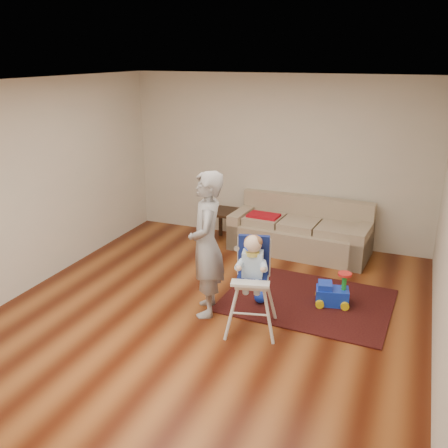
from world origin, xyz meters
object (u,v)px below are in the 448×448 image
at_px(ride_on_toy, 333,288).
at_px(toy_ball, 260,297).
at_px(high_chair, 252,285).
at_px(adult, 207,245).
at_px(side_table, 228,227).
at_px(sofa, 300,227).

distance_m(ride_on_toy, toy_ball, 0.90).
bearing_deg(toy_ball, ride_on_toy, 19.81).
bearing_deg(high_chair, adult, 149.49).
bearing_deg(adult, ride_on_toy, 96.62).
bearing_deg(high_chair, side_table, 103.32).
relative_size(ride_on_toy, toy_ball, 2.69).
bearing_deg(side_table, sofa, 0.51).
bearing_deg(sofa, ride_on_toy, -58.95).
bearing_deg(ride_on_toy, sofa, 104.59).
relative_size(side_table, high_chair, 0.46).
height_order(side_table, ride_on_toy, side_table).
height_order(toy_ball, high_chair, high_chair).
relative_size(toy_ball, adult, 0.09).
distance_m(high_chair, adult, 0.74).
xyz_separation_m(side_table, ride_on_toy, (2.00, -1.58, -0.03)).
relative_size(sofa, side_table, 4.11).
bearing_deg(side_table, toy_ball, -58.27).
distance_m(toy_ball, adult, 1.04).
relative_size(toy_ball, high_chair, 0.14).
height_order(side_table, high_chair, high_chair).
height_order(sofa, ride_on_toy, sofa).
relative_size(high_chair, adult, 0.66).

